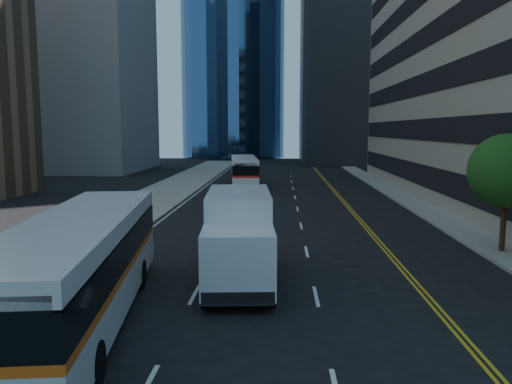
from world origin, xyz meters
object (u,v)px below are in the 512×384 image
at_px(bus_front, 80,266).
at_px(bus_rear, 244,170).
at_px(street_tree, 506,171).
at_px(box_truck, 239,236).

distance_m(bus_front, bus_rear, 34.65).
bearing_deg(street_tree, bus_rear, 116.94).
relative_size(street_tree, bus_rear, 0.47).
distance_m(street_tree, box_truck, 12.18).
bearing_deg(bus_rear, street_tree, -68.99).
distance_m(street_tree, bus_rear, 29.20).
distance_m(bus_front, box_truck, 5.80).
bearing_deg(box_truck, bus_front, -138.59).
xyz_separation_m(bus_front, box_truck, (4.05, 4.16, 0.01)).
distance_m(street_tree, bus_front, 17.60).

